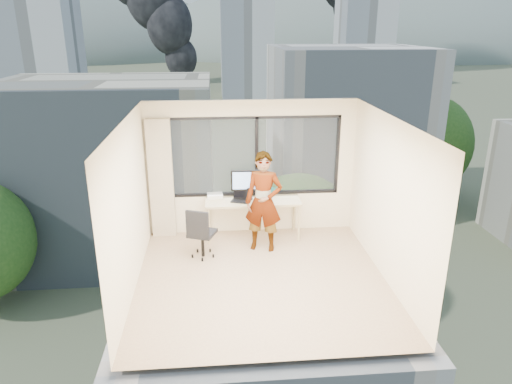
{
  "coord_description": "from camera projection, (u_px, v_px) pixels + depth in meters",
  "views": [
    {
      "loc": [
        -0.68,
        -6.71,
        3.9
      ],
      "look_at": [
        0.0,
        1.0,
        1.15
      ],
      "focal_mm": 33.12,
      "sensor_mm": 36.0,
      "label": 1
    }
  ],
  "objects": [
    {
      "name": "exterior_ground",
      "position": [
        217.0,
        96.0,
        124.99
      ],
      "size": [
        400.0,
        400.0,
        0.04
      ],
      "primitive_type": "cube",
      "color": "#515B3D",
      "rests_on": "ground"
    },
    {
      "name": "hill_b",
      "position": [
        361.0,
        53.0,
        321.03
      ],
      "size": [
        300.0,
        220.0,
        96.0
      ],
      "primitive_type": "ellipsoid",
      "color": "slate",
      "rests_on": "exterior_ground"
    },
    {
      "name": "wall_left",
      "position": [
        129.0,
        209.0,
        7.06
      ],
      "size": [
        0.01,
        4.0,
        2.6
      ],
      "primitive_type": "cube",
      "color": "#F8E9BF",
      "rests_on": "ground"
    },
    {
      "name": "desk",
      "position": [
        253.0,
        218.0,
        9.09
      ],
      "size": [
        1.8,
        0.6,
        0.75
      ],
      "primitive_type": "cube",
      "color": "tan",
      "rests_on": "floor"
    },
    {
      "name": "laptop",
      "position": [
        240.0,
        196.0,
        8.88
      ],
      "size": [
        0.43,
        0.45,
        0.22
      ],
      "primitive_type": null,
      "rotation": [
        0.0,
        0.0,
        -0.34
      ],
      "color": "black",
      "rests_on": "desk"
    },
    {
      "name": "window_wall",
      "position": [
        254.0,
        156.0,
        9.03
      ],
      "size": [
        3.3,
        0.16,
        1.55
      ],
      "primitive_type": null,
      "color": "black",
      "rests_on": "ground"
    },
    {
      "name": "game_console",
      "position": [
        215.0,
        196.0,
        9.1
      ],
      "size": [
        0.31,
        0.27,
        0.07
      ],
      "primitive_type": "cube",
      "rotation": [
        0.0,
        0.0,
        0.07
      ],
      "color": "white",
      "rests_on": "desk"
    },
    {
      "name": "cellphone",
      "position": [
        262.0,
        201.0,
        8.91
      ],
      "size": [
        0.11,
        0.06,
        0.01
      ],
      "primitive_type": "cube",
      "rotation": [
        0.0,
        0.0,
        -0.1
      ],
      "color": "black",
      "rests_on": "desk"
    },
    {
      "name": "far_tower_c",
      "position": [
        363.0,
        42.0,
        143.15
      ],
      "size": [
        15.0,
        15.0,
        26.0
      ],
      "primitive_type": "cube",
      "color": "silver",
      "rests_on": "exterior_ground"
    },
    {
      "name": "floor",
      "position": [
        261.0,
        279.0,
        7.66
      ],
      "size": [
        4.0,
        4.0,
        0.01
      ],
      "primitive_type": "cube",
      "color": "tan",
      "rests_on": "ground"
    },
    {
      "name": "curtain",
      "position": [
        161.0,
        179.0,
        8.9
      ],
      "size": [
        0.45,
        0.14,
        2.3
      ],
      "primitive_type": "cube",
      "color": "#C4B699",
      "rests_on": "floor"
    },
    {
      "name": "wall_front",
      "position": [
        279.0,
        268.0,
        5.35
      ],
      "size": [
        4.0,
        0.01,
        2.6
      ],
      "primitive_type": "cube",
      "color": "#F8E9BF",
      "rests_on": "ground"
    },
    {
      "name": "tree_b",
      "position": [
        298.0,
        263.0,
        28.07
      ],
      "size": [
        7.6,
        7.6,
        9.0
      ],
      "primitive_type": null,
      "color": "#2B541C",
      "rests_on": "exterior_ground"
    },
    {
      "name": "near_bldg_a",
      "position": [
        111.0,
        170.0,
        37.42
      ],
      "size": [
        16.0,
        12.0,
        14.0
      ],
      "primitive_type": "cube",
      "color": "beige",
      "rests_on": "exterior_ground"
    },
    {
      "name": "chair",
      "position": [
        202.0,
        232.0,
        8.27
      ],
      "size": [
        0.63,
        0.63,
        0.95
      ],
      "primitive_type": null,
      "rotation": [
        0.0,
        0.0,
        -0.37
      ],
      "color": "black",
      "rests_on": "floor"
    },
    {
      "name": "pen_cup",
      "position": [
        261.0,
        199.0,
        8.91
      ],
      "size": [
        0.09,
        0.09,
        0.09
      ],
      "primitive_type": "cylinder",
      "rotation": [
        0.0,
        0.0,
        -0.31
      ],
      "color": "black",
      "rests_on": "desk"
    },
    {
      "name": "near_bldg_b",
      "position": [
        344.0,
        132.0,
        46.34
      ],
      "size": [
        14.0,
        13.0,
        16.0
      ],
      "primitive_type": "cube",
      "color": "white",
      "rests_on": "exterior_ground"
    },
    {
      "name": "tree_c",
      "position": [
        430.0,
        154.0,
        50.04
      ],
      "size": [
        8.4,
        8.4,
        10.0
      ],
      "primitive_type": null,
      "color": "#2B541C",
      "rests_on": "exterior_ground"
    },
    {
      "name": "far_tower_d",
      "position": [
        18.0,
        49.0,
        144.5
      ],
      "size": [
        16.0,
        14.0,
        22.0
      ],
      "primitive_type": "cube",
      "color": "silver",
      "rests_on": "exterior_ground"
    },
    {
      "name": "handbag",
      "position": [
        270.0,
        191.0,
        9.18
      ],
      "size": [
        0.25,
        0.14,
        0.19
      ],
      "primitive_type": "ellipsoid",
      "rotation": [
        0.0,
        0.0,
        -0.05
      ],
      "color": "#0C4449",
      "rests_on": "desk"
    },
    {
      "name": "wall_right",
      "position": [
        389.0,
        200.0,
        7.39
      ],
      "size": [
        0.01,
        4.0,
        2.6
      ],
      "primitive_type": "cube",
      "color": "#F8E9BF",
      "rests_on": "ground"
    },
    {
      "name": "hill_a",
      "position": [
        26.0,
        54.0,
        302.8
      ],
      "size": [
        288.0,
        216.0,
        90.0
      ],
      "primitive_type": "ellipsoid",
      "color": "slate",
      "rests_on": "exterior_ground"
    },
    {
      "name": "monitor",
      "position": [
        247.0,
        185.0,
        8.93
      ],
      "size": [
        0.59,
        0.15,
        0.59
      ],
      "primitive_type": null,
      "rotation": [
        0.0,
        0.0,
        -0.04
      ],
      "color": "black",
      "rests_on": "desk"
    },
    {
      "name": "ceiling",
      "position": [
        262.0,
        120.0,
        6.79
      ],
      "size": [
        4.0,
        4.0,
        0.01
      ],
      "primitive_type": "cube",
      "color": "white",
      "rests_on": "ground"
    },
    {
      "name": "person",
      "position": [
        264.0,
        202.0,
        8.42
      ],
      "size": [
        0.76,
        0.6,
        1.83
      ],
      "primitive_type": "imported",
      "rotation": [
        0.0,
        0.0,
        -0.27
      ],
      "color": "#2D2D33",
      "rests_on": "floor"
    },
    {
      "name": "far_tower_b",
      "position": [
        246.0,
        37.0,
        120.64
      ],
      "size": [
        13.0,
        13.0,
        30.0
      ],
      "primitive_type": "cube",
      "color": "silver",
      "rests_on": "exterior_ground"
    },
    {
      "name": "far_tower_a",
      "position": [
        40.0,
        46.0,
        93.94
      ],
      "size": [
        14.0,
        14.0,
        28.0
      ],
      "primitive_type": "cube",
      "color": "silver",
      "rests_on": "exterior_ground"
    }
  ]
}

